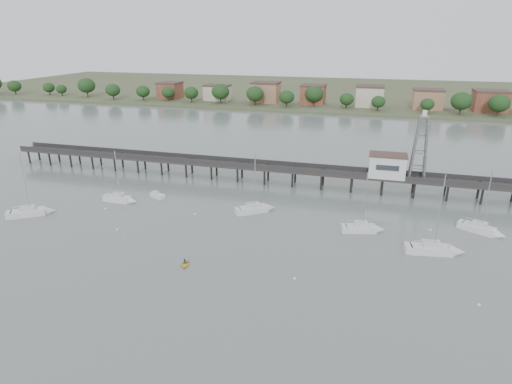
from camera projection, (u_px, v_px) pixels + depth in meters
ground_plane at (173, 339)px, 51.94m from camera, size 500.00×500.00×0.00m
pier at (280, 169)px, 104.87m from camera, size 150.00×5.00×5.50m
pier_building at (387, 165)px, 97.61m from camera, size 8.40×5.40×5.30m
lattice_tower at (420, 148)px, 94.44m from camera, size 3.20×3.20×15.50m
sailboat_a at (36, 212)px, 87.53m from camera, size 8.28×6.93×13.91m
sailboat_e at (485, 231)px, 79.15m from camera, size 7.82×5.49×12.70m
sailboat_c at (366, 229)px, 79.94m from camera, size 7.69×3.96×12.29m
sailboat_d at (440, 250)px, 72.00m from camera, size 9.27×3.89×14.77m
sailboat_b at (123, 199)px, 94.13m from camera, size 7.34×2.21×12.18m
sailboat_f at (259, 209)px, 89.11m from camera, size 7.84×6.54×13.21m
white_tender at (157, 196)px, 96.80m from camera, size 4.11×3.02×1.47m
yellow_dinghy at (185, 266)px, 68.37m from camera, size 1.78×0.86×2.40m
dinghy_occupant at (185, 266)px, 68.37m from camera, size 0.78×1.13×0.26m
mooring_buoys at (286, 245)px, 74.76m from camera, size 76.25×24.28×0.39m
far_shore at (342, 92)px, 268.10m from camera, size 500.00×170.00×10.40m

